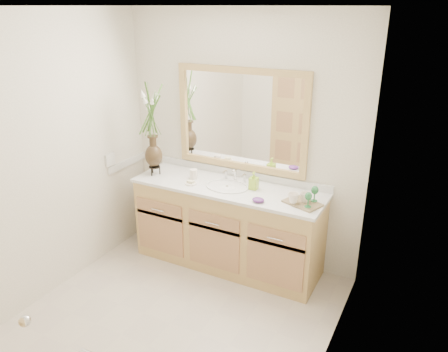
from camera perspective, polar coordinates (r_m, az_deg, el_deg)
The scene contains 21 objects.
floor at distance 3.76m, azimuth -7.00°, elevation -18.54°, with size 2.60×2.60×0.00m, color beige.
ceiling at distance 2.89m, azimuth -9.25°, elevation 21.10°, with size 2.40×2.60×0.02m, color white.
wall_back at distance 4.19m, azimuth 2.31°, elevation 4.69°, with size 2.40×0.02×2.40m, color white.
wall_front at distance 2.33m, azimuth -27.08°, elevation -12.30°, with size 2.40×0.02×2.40m, color white.
wall_left at distance 3.92m, azimuth -22.49°, elevation 1.84°, with size 0.02×2.60×2.40m, color white.
wall_right at distance 2.67m, azimuth 13.71°, elevation -6.00°, with size 0.02×2.60×2.40m, color white.
vanity at distance 4.26m, azimuth 0.49°, elevation -6.67°, with size 1.80×0.55×0.80m.
counter at distance 4.08m, azimuth 0.51°, elevation -1.52°, with size 1.84×0.57×0.03m, color white.
sink at distance 4.08m, azimuth 0.39°, elevation -2.11°, with size 0.38×0.34×0.23m.
mirror at distance 4.12m, azimuth 2.22°, elevation 7.34°, with size 1.32×0.04×0.97m.
switch_plate at distance 4.47m, azimuth -14.66°, elevation 2.11°, with size 0.02×0.12×0.12m, color white.
flower_vase at distance 4.25m, azimuth -9.45°, elevation 7.28°, with size 0.20×0.20×0.82m.
tumbler at distance 4.25m, azimuth -3.99°, elevation 0.27°, with size 0.07×0.07×0.09m, color white.
soap_dish at distance 4.12m, azimuth -4.34°, elevation -0.92°, with size 0.11×0.11×0.04m.
soap_bottle at distance 3.99m, azimuth 3.90°, elevation -0.71°, with size 0.07×0.07×0.15m, color #A1D231.
purple_dish at distance 3.75m, azimuth 4.50°, elevation -3.13°, with size 0.11×0.09×0.04m, color #5B2777.
tray at distance 3.77m, azimuth 10.21°, elevation -3.52°, with size 0.30×0.20×0.02m, color brown.
mug_left at distance 3.73m, azimuth 9.06°, elevation -2.81°, with size 0.09×0.09×0.09m, color white.
mug_right at distance 3.76m, azimuth 10.52°, elevation -2.69°, with size 0.09×0.08×0.09m, color white.
goblet_front at distance 3.65m, azimuth 10.97°, elevation -2.73°, with size 0.06×0.06×0.13m.
goblet_back at distance 3.77m, azimuth 11.77°, elevation -1.93°, with size 0.06×0.06×0.14m.
Camera 1 is at (1.71, -2.33, 2.40)m, focal length 35.00 mm.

